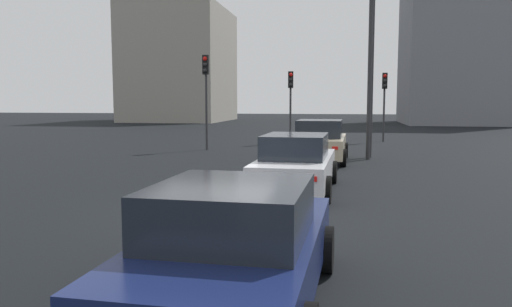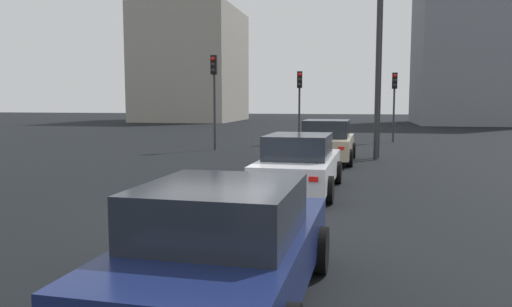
{
  "view_description": "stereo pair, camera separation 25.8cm",
  "coord_description": "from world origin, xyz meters",
  "px_view_note": "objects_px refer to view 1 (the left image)",
  "views": [
    {
      "loc": [
        -9.81,
        -2.64,
        2.34
      ],
      "look_at": [
        -0.36,
        -1.01,
        1.32
      ],
      "focal_mm": 35.01,
      "sensor_mm": 36.0,
      "label": 1
    },
    {
      "loc": [
        -9.77,
        -2.89,
        2.34
      ],
      "look_at": [
        -0.36,
        -1.01,
        1.32
      ],
      "focal_mm": 35.01,
      "sensor_mm": 36.0,
      "label": 2
    }
  ],
  "objects_px": {
    "traffic_light_near_left": "(384,92)",
    "traffic_light_far_left": "(206,82)",
    "car_beige_left_lead": "(320,142)",
    "street_lamp_kerbside": "(372,37)",
    "car_white_left_second": "(296,164)",
    "street_lamp_far": "(371,28)",
    "car_navy_left_third": "(235,247)",
    "traffic_light_near_right": "(291,92)"
  },
  "relations": [
    {
      "from": "traffic_light_far_left",
      "to": "street_lamp_far",
      "type": "xyz_separation_m",
      "value": [
        -2.63,
        -7.38,
        1.95
      ]
    },
    {
      "from": "traffic_light_far_left",
      "to": "car_white_left_second",
      "type": "bearing_deg",
      "value": 27.28
    },
    {
      "from": "car_beige_left_lead",
      "to": "street_lamp_kerbside",
      "type": "bearing_deg",
      "value": -46.93
    },
    {
      "from": "traffic_light_far_left",
      "to": "street_lamp_kerbside",
      "type": "bearing_deg",
      "value": 76.01
    },
    {
      "from": "car_white_left_second",
      "to": "street_lamp_far",
      "type": "relative_size",
      "value": 0.53
    },
    {
      "from": "street_lamp_far",
      "to": "traffic_light_near_left",
      "type": "bearing_deg",
      "value": -8.28
    },
    {
      "from": "car_beige_left_lead",
      "to": "traffic_light_near_right",
      "type": "height_order",
      "value": "traffic_light_near_right"
    },
    {
      "from": "street_lamp_kerbside",
      "to": "street_lamp_far",
      "type": "distance_m",
      "value": 0.79
    },
    {
      "from": "car_beige_left_lead",
      "to": "traffic_light_near_right",
      "type": "relative_size",
      "value": 1.13
    },
    {
      "from": "traffic_light_near_left",
      "to": "traffic_light_far_left",
      "type": "bearing_deg",
      "value": -53.56
    },
    {
      "from": "traffic_light_far_left",
      "to": "traffic_light_near_right",
      "type": "bearing_deg",
      "value": 142.78
    },
    {
      "from": "traffic_light_far_left",
      "to": "street_lamp_far",
      "type": "bearing_deg",
      "value": 70.55
    },
    {
      "from": "car_navy_left_third",
      "to": "street_lamp_far",
      "type": "bearing_deg",
      "value": -6.42
    },
    {
      "from": "traffic_light_far_left",
      "to": "street_lamp_far",
      "type": "distance_m",
      "value": 8.08
    },
    {
      "from": "traffic_light_near_right",
      "to": "street_lamp_kerbside",
      "type": "distance_m",
      "value": 7.89
    },
    {
      "from": "car_beige_left_lead",
      "to": "street_lamp_far",
      "type": "xyz_separation_m",
      "value": [
        1.0,
        -1.87,
        4.37
      ]
    },
    {
      "from": "traffic_light_near_left",
      "to": "street_lamp_kerbside",
      "type": "height_order",
      "value": "street_lamp_kerbside"
    },
    {
      "from": "car_white_left_second",
      "to": "traffic_light_far_left",
      "type": "relative_size",
      "value": 1.06
    },
    {
      "from": "traffic_light_far_left",
      "to": "street_lamp_kerbside",
      "type": "height_order",
      "value": "street_lamp_kerbside"
    },
    {
      "from": "traffic_light_far_left",
      "to": "street_lamp_far",
      "type": "relative_size",
      "value": 0.5
    },
    {
      "from": "traffic_light_far_left",
      "to": "street_lamp_kerbside",
      "type": "xyz_separation_m",
      "value": [
        -1.89,
        -7.49,
        1.7
      ]
    },
    {
      "from": "street_lamp_kerbside",
      "to": "street_lamp_far",
      "type": "height_order",
      "value": "street_lamp_far"
    },
    {
      "from": "car_white_left_second",
      "to": "street_lamp_far",
      "type": "xyz_separation_m",
      "value": [
        7.51,
        -2.19,
        4.42
      ]
    },
    {
      "from": "car_white_left_second",
      "to": "street_lamp_kerbside",
      "type": "relative_size",
      "value": 0.56
    },
    {
      "from": "traffic_light_near_left",
      "to": "street_lamp_kerbside",
      "type": "bearing_deg",
      "value": -8.03
    },
    {
      "from": "traffic_light_near_left",
      "to": "car_navy_left_third",
      "type": "bearing_deg",
      "value": -8.12
    },
    {
      "from": "traffic_light_near_right",
      "to": "traffic_light_far_left",
      "type": "height_order",
      "value": "traffic_light_far_left"
    },
    {
      "from": "car_white_left_second",
      "to": "car_beige_left_lead",
      "type": "bearing_deg",
      "value": -0.91
    },
    {
      "from": "traffic_light_near_right",
      "to": "street_lamp_far",
      "type": "relative_size",
      "value": 0.44
    },
    {
      "from": "car_beige_left_lead",
      "to": "traffic_light_near_right",
      "type": "xyz_separation_m",
      "value": [
        8.25,
        1.98,
        2.07
      ]
    },
    {
      "from": "traffic_light_near_left",
      "to": "car_white_left_second",
      "type": "bearing_deg",
      "value": -11.75
    },
    {
      "from": "traffic_light_far_left",
      "to": "car_beige_left_lead",
      "type": "bearing_deg",
      "value": 56.84
    },
    {
      "from": "car_white_left_second",
      "to": "traffic_light_near_right",
      "type": "height_order",
      "value": "traffic_light_near_right"
    },
    {
      "from": "street_lamp_kerbside",
      "to": "car_white_left_second",
      "type": "bearing_deg",
      "value": 164.41
    },
    {
      "from": "car_beige_left_lead",
      "to": "traffic_light_near_left",
      "type": "height_order",
      "value": "traffic_light_near_left"
    },
    {
      "from": "car_beige_left_lead",
      "to": "car_white_left_second",
      "type": "distance_m",
      "value": 6.52
    },
    {
      "from": "traffic_light_near_right",
      "to": "car_navy_left_third",
      "type": "bearing_deg",
      "value": -3.89
    },
    {
      "from": "traffic_light_near_left",
      "to": "street_lamp_kerbside",
      "type": "relative_size",
      "value": 0.46
    },
    {
      "from": "car_navy_left_third",
      "to": "car_white_left_second",
      "type": "bearing_deg",
      "value": 1.9
    },
    {
      "from": "street_lamp_kerbside",
      "to": "traffic_light_near_left",
      "type": "bearing_deg",
      "value": -8.27
    },
    {
      "from": "traffic_light_near_left",
      "to": "traffic_light_near_right",
      "type": "bearing_deg",
      "value": -71.1
    },
    {
      "from": "car_beige_left_lead",
      "to": "traffic_light_near_left",
      "type": "bearing_deg",
      "value": -15.88
    }
  ]
}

